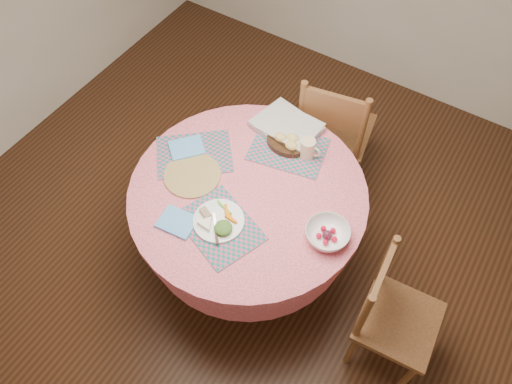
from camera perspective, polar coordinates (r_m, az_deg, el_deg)
ground at (r=3.20m, az=-0.76°, el=-7.63°), size 4.00×4.00×0.00m
room_envelope at (r=1.86m, az=-1.37°, el=17.50°), size 4.01×4.01×2.71m
dining_table at (r=2.72m, az=-0.89°, el=-2.25°), size 1.24×1.24×0.75m
chair_right at (r=2.66m, az=15.20°, el=-13.30°), size 0.41×0.43×0.86m
chair_back at (r=3.19m, az=8.82°, el=6.90°), size 0.51×0.50×0.96m
placemat_front at (r=2.45m, az=-4.15°, el=-3.95°), size 0.48×0.42×0.01m
placemat_left at (r=2.73m, az=-7.07°, el=4.33°), size 0.50×0.49×0.01m
placemat_back at (r=2.73m, az=3.71°, el=4.91°), size 0.45×0.38×0.01m
wicker_trivet at (r=2.63m, az=-7.29°, el=1.94°), size 0.30×0.30×0.01m
napkin_near at (r=2.48m, az=-8.97°, el=-3.42°), size 0.19×0.16×0.01m
napkin_far at (r=2.74m, az=-7.93°, el=5.01°), size 0.22×0.23×0.01m
dinner_plate at (r=2.44m, az=-4.23°, el=-3.38°), size 0.25×0.25×0.05m
bread_bowl at (r=2.73m, az=3.57°, el=5.73°), size 0.23×0.23×0.08m
latte_mug at (r=2.66m, az=5.98°, el=4.96°), size 0.12×0.08×0.12m
fruit_bowl at (r=2.41m, az=8.15°, el=-4.79°), size 0.23×0.23×0.07m
newspaper_stack at (r=2.81m, az=3.54°, el=7.51°), size 0.39×0.34×0.04m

